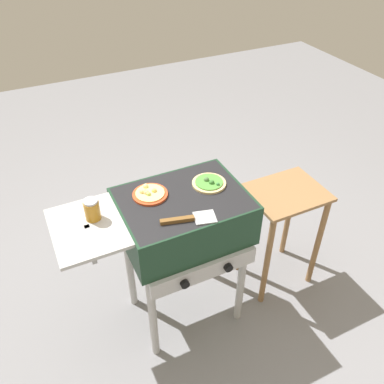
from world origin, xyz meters
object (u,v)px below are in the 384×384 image
(sauce_jar, at_px, (92,210))
(prep_table, at_px, (282,218))
(spatula, at_px, (189,219))
(pizza_cheese, at_px, (150,194))
(pizza_veggie, at_px, (209,183))
(grill, at_px, (181,221))

(sauce_jar, xyz_separation_m, prep_table, (1.10, -0.04, -0.44))
(sauce_jar, distance_m, spatula, 0.44)
(pizza_cheese, relative_size, prep_table, 0.25)
(spatula, bearing_deg, sauce_jar, 152.72)
(pizza_cheese, distance_m, spatula, 0.27)
(pizza_cheese, bearing_deg, sauce_jar, -170.44)
(pizza_veggie, height_order, prep_table, pizza_veggie)
(pizza_veggie, distance_m, prep_table, 0.63)
(pizza_cheese, bearing_deg, prep_table, -6.49)
(grill, distance_m, spatula, 0.22)
(pizza_veggie, bearing_deg, grill, -165.21)
(pizza_cheese, relative_size, sauce_jar, 1.66)
(spatula, bearing_deg, pizza_cheese, 110.97)
(pizza_veggie, height_order, sauce_jar, sauce_jar)
(prep_table, bearing_deg, grill, -179.63)
(grill, height_order, pizza_cheese, pizza_cheese)
(grill, bearing_deg, prep_table, 0.37)
(pizza_cheese, height_order, sauce_jar, sauce_jar)
(pizza_cheese, relative_size, spatula, 0.66)
(grill, distance_m, pizza_veggie, 0.24)
(grill, relative_size, sauce_jar, 9.00)
(grill, bearing_deg, pizza_cheese, 143.02)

